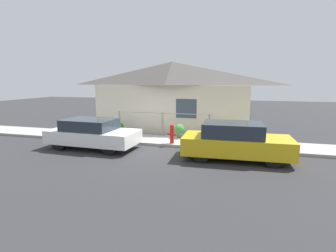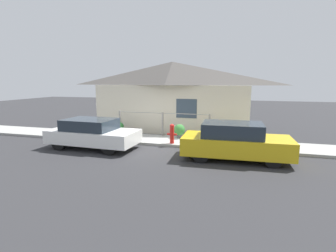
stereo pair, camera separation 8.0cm
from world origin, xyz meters
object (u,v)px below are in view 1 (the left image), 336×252
Objects in this scene: car_left at (92,133)px; potted_plant_near_hydrant at (179,130)px; potted_plant_corner at (235,135)px; fire_hydrant at (172,133)px; car_right at (235,141)px; potted_plant_by_fence at (119,127)px.

potted_plant_near_hydrant is (3.30, 2.50, -0.14)m from car_left.
potted_plant_near_hydrant is 2.69m from potted_plant_corner.
car_left is 3.50m from fire_hydrant.
fire_hydrant is at bearing -159.77° from potted_plant_corner.
fire_hydrant is at bearing 152.54° from car_right.
fire_hydrant reaches higher than potted_plant_corner.
car_left is 5.76× the size of potted_plant_near_hydrant.
fire_hydrant reaches higher than potted_plant_by_fence.
potted_plant_by_fence is (-0.01, 2.63, -0.17)m from car_left.
car_right reaches higher than potted_plant_near_hydrant.
potted_plant_near_hydrant is at bearing 176.28° from potted_plant_corner.
potted_plant_near_hydrant is 1.17× the size of potted_plant_corner.
car_left is 6.05m from car_right.
car_right is at bearing -88.55° from potted_plant_corner.
car_right reaches higher than potted_plant_corner.
fire_hydrant is at bearing -21.93° from potted_plant_by_fence.
car_right is 4.53× the size of fire_hydrant.
fire_hydrant is at bearing -92.86° from potted_plant_near_hydrant.
car_left is at bearing 177.72° from car_right.
car_left reaches higher than fire_hydrant.
fire_hydrant is at bearing 24.02° from car_left.
potted_plant_corner is (5.99, 2.33, -0.21)m from car_left.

